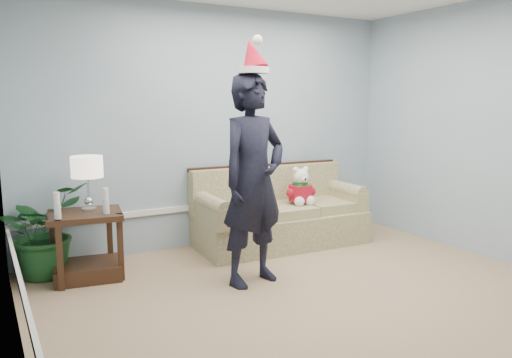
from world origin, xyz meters
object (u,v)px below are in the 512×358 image
object	(u,v)px
sofa	(279,217)
side_table	(87,253)
houseplant	(43,230)
man	(253,180)
teddy_bear	(301,190)
table_lamp	(87,169)

from	to	relation	value
sofa	side_table	bearing A→B (deg)	-174.43
side_table	houseplant	xyz separation A→B (m)	(-0.34, 0.27, 0.20)
man	teddy_bear	size ratio (longest dim) A/B	4.31
table_lamp	man	xyz separation A→B (m)	(1.26, -0.90, -0.08)
man	teddy_bear	xyz separation A→B (m)	(1.07, 0.82, -0.31)
side_table	houseplant	size ratio (longest dim) A/B	0.83
table_lamp	houseplant	world-z (taller)	table_lamp
side_table	man	distance (m)	1.71
side_table	houseplant	bearing A→B (deg)	141.34
sofa	teddy_bear	world-z (taller)	teddy_bear
table_lamp	houseplant	bearing A→B (deg)	150.28
side_table	man	xyz separation A→B (m)	(1.32, -0.85, 0.70)
man	teddy_bear	bearing A→B (deg)	23.91
side_table	teddy_bear	size ratio (longest dim) A/B	1.66
houseplant	teddy_bear	size ratio (longest dim) A/B	2.01
houseplant	sofa	bearing A→B (deg)	-3.81
teddy_bear	side_table	bearing A→B (deg)	-173.59
table_lamp	teddy_bear	size ratio (longest dim) A/B	1.17
side_table	teddy_bear	distance (m)	2.42
side_table	man	world-z (taller)	man
sofa	table_lamp	bearing A→B (deg)	-175.66
teddy_bear	table_lamp	bearing A→B (deg)	-174.79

